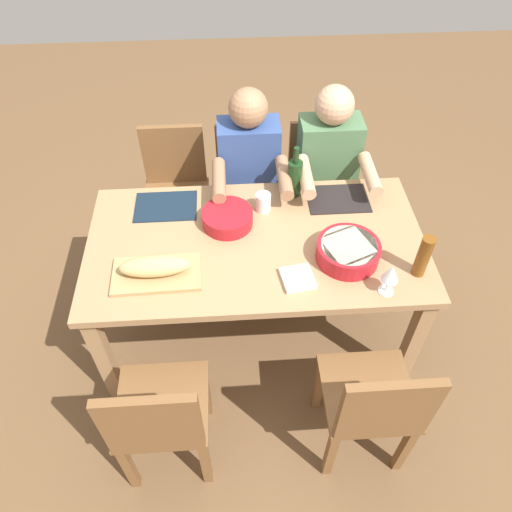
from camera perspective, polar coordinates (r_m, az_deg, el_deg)
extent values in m
plane|color=brown|center=(2.95, 0.00, -8.29)|extent=(8.00, 8.00, 0.00)
cube|color=#A87F56|center=(2.40, 0.00, 1.47)|extent=(1.64, 0.87, 0.04)
cube|color=#A87F56|center=(2.54, -17.19, -11.40)|extent=(0.07, 0.07, 0.70)
cube|color=#A87F56|center=(2.60, 17.79, -9.48)|extent=(0.07, 0.07, 0.70)
cube|color=#A87F56|center=(2.99, -15.21, 0.97)|extent=(0.07, 0.07, 0.70)
cube|color=#A87F56|center=(3.05, 13.98, 2.33)|extent=(0.07, 0.07, 0.70)
cube|color=brown|center=(3.10, -9.25, 6.40)|extent=(0.40, 0.40, 0.03)
cube|color=brown|center=(3.11, -9.57, 11.54)|extent=(0.38, 0.04, 0.40)
cube|color=brown|center=(3.11, -5.80, 1.40)|extent=(0.04, 0.04, 0.42)
cube|color=brown|center=(3.15, -11.97, 1.09)|extent=(0.04, 0.04, 0.42)
cube|color=brown|center=(3.36, -5.78, 5.56)|extent=(0.04, 0.04, 0.42)
cube|color=brown|center=(3.39, -11.53, 5.23)|extent=(0.04, 0.04, 0.42)
cube|color=brown|center=(2.30, 12.88, -15.23)|extent=(0.40, 0.40, 0.03)
cube|color=brown|center=(2.04, 15.05, -16.93)|extent=(0.38, 0.04, 0.40)
cube|color=brown|center=(2.54, 7.35, -14.61)|extent=(0.04, 0.04, 0.42)
cube|color=brown|center=(2.61, 14.92, -13.82)|extent=(0.04, 0.04, 0.42)
cube|color=brown|center=(2.40, 8.67, -21.73)|extent=(0.04, 0.04, 0.42)
cube|color=brown|center=(2.48, 16.91, -20.61)|extent=(0.04, 0.04, 0.42)
cube|color=brown|center=(2.26, -10.84, -16.67)|extent=(0.40, 0.40, 0.03)
cube|color=brown|center=(1.99, -12.09, -18.67)|extent=(0.38, 0.04, 0.40)
cube|color=brown|center=(2.56, -13.77, -15.48)|extent=(0.04, 0.04, 0.42)
cube|color=brown|center=(2.52, -5.88, -15.39)|extent=(0.04, 0.04, 0.42)
cube|color=brown|center=(2.43, -14.62, -22.62)|extent=(0.04, 0.04, 0.42)
cube|color=brown|center=(2.38, -5.92, -22.68)|extent=(0.04, 0.04, 0.42)
cube|color=brown|center=(3.08, -0.83, 6.84)|extent=(0.40, 0.40, 0.03)
cube|color=brown|center=(3.09, -1.06, 12.02)|extent=(0.38, 0.04, 0.40)
cube|color=brown|center=(3.12, 2.51, 1.79)|extent=(0.04, 0.04, 0.42)
cube|color=brown|center=(3.11, -3.74, 1.50)|extent=(0.04, 0.04, 0.42)
cube|color=brown|center=(3.37, 1.96, 5.92)|extent=(0.04, 0.04, 0.42)
cube|color=brown|center=(3.36, -3.86, 5.66)|extent=(0.04, 0.04, 0.42)
cylinder|color=#2D2D38|center=(3.07, 0.93, 1.22)|extent=(0.11, 0.11, 0.45)
cylinder|color=#2D2D38|center=(3.07, -2.05, 1.08)|extent=(0.11, 0.11, 0.45)
cube|color=#334C8C|center=(2.85, -0.82, 10.44)|extent=(0.34, 0.20, 0.55)
cylinder|color=#9E7251|center=(2.58, 3.31, 9.13)|extent=(0.07, 0.30, 0.07)
cylinder|color=#9E7251|center=(2.57, -4.35, 8.81)|extent=(0.07, 0.30, 0.07)
sphere|color=#9E7251|center=(2.65, -0.91, 16.85)|extent=(0.21, 0.21, 0.21)
cube|color=brown|center=(3.13, 7.53, 7.13)|extent=(0.40, 0.40, 0.03)
cube|color=brown|center=(3.14, 7.39, 12.23)|extent=(0.38, 0.04, 0.40)
cube|color=brown|center=(3.19, 10.61, 2.14)|extent=(0.04, 0.04, 0.42)
cube|color=brown|center=(3.13, 4.55, 1.89)|extent=(0.04, 0.04, 0.42)
cube|color=brown|center=(3.43, 9.53, 6.17)|extent=(0.04, 0.04, 0.42)
cube|color=brown|center=(3.38, 3.86, 5.99)|extent=(0.04, 0.04, 0.42)
cylinder|color=#2D2D38|center=(3.13, 9.21, 1.59)|extent=(0.11, 0.11, 0.45)
cylinder|color=#2D2D38|center=(3.10, 6.32, 1.46)|extent=(0.11, 0.11, 0.45)
cube|color=#4C724C|center=(2.91, 8.27, 10.69)|extent=(0.34, 0.20, 0.55)
cylinder|color=tan|center=(2.67, 13.14, 9.30)|extent=(0.07, 0.30, 0.07)
cylinder|color=tan|center=(2.59, 5.80, 9.20)|extent=(0.07, 0.30, 0.07)
sphere|color=tan|center=(2.71, 9.13, 16.96)|extent=(0.21, 0.21, 0.21)
cylinder|color=#B21923|center=(2.44, -3.35, 4.44)|extent=(0.25, 0.25, 0.08)
cylinder|color=#669E33|center=(2.43, -3.37, 4.87)|extent=(0.22, 0.22, 0.03)
cylinder|color=#B21923|center=(2.31, 10.65, 0.51)|extent=(0.29, 0.29, 0.09)
cylinder|color=beige|center=(2.29, 10.75, 1.02)|extent=(0.26, 0.26, 0.03)
cube|color=tan|center=(2.27, -11.48, -2.09)|extent=(0.41, 0.23, 0.02)
ellipsoid|color=tan|center=(2.23, -11.69, -1.16)|extent=(0.32, 0.12, 0.09)
cylinder|color=#193819|center=(2.59, 4.51, 9.00)|extent=(0.08, 0.08, 0.20)
cylinder|color=#193819|center=(2.50, 4.71, 11.60)|extent=(0.03, 0.03, 0.09)
cylinder|color=brown|center=(2.28, 18.89, -0.04)|extent=(0.06, 0.06, 0.22)
cylinder|color=silver|center=(2.24, 14.85, -3.93)|extent=(0.07, 0.07, 0.01)
cylinder|color=silver|center=(2.21, 15.05, -3.28)|extent=(0.01, 0.01, 0.07)
cone|color=silver|center=(2.15, 15.46, -1.92)|extent=(0.08, 0.08, 0.08)
cube|color=#142333|center=(2.60, -10.45, 5.71)|extent=(0.32, 0.23, 0.01)
cylinder|color=white|center=(2.51, 0.85, 6.26)|extent=(0.08, 0.08, 0.10)
cube|color=black|center=(2.64, 9.51, 6.57)|extent=(0.32, 0.23, 0.01)
cube|color=white|center=(2.21, 4.87, -2.60)|extent=(0.16, 0.16, 0.02)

